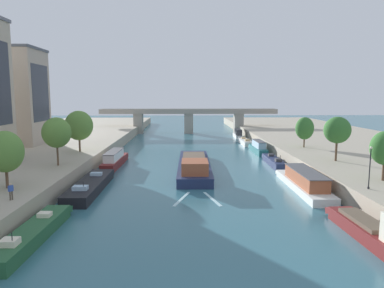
% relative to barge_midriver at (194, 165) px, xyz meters
% --- Properties ---
extents(quay_left, '(36.00, 170.00, 2.40)m').
position_rel_barge_midriver_xyz_m(quay_left, '(-34.10, 15.28, 0.23)').
color(quay_left, '#A89E89').
rests_on(quay_left, ground).
extents(quay_right, '(36.00, 170.00, 2.40)m').
position_rel_barge_midriver_xyz_m(quay_right, '(33.95, 15.28, 0.23)').
color(quay_right, '#A89E89').
rests_on(quay_right, ground).
extents(barge_midriver, '(5.44, 25.05, 3.09)m').
position_rel_barge_midriver_xyz_m(barge_midriver, '(0.00, 0.00, 0.00)').
color(barge_midriver, '#1E284C').
rests_on(barge_midriver, ground).
extents(wake_behind_barge, '(5.60, 5.93, 0.03)m').
position_rel_barge_midriver_xyz_m(wake_behind_barge, '(-0.14, -15.51, -0.96)').
color(wake_behind_barge, '#A5D1DB').
rests_on(wake_behind_barge, ground).
extents(moored_boat_left_gap_after, '(2.61, 13.57, 2.29)m').
position_rel_barge_midriver_xyz_m(moored_boat_left_gap_after, '(-14.43, -27.35, -0.35)').
color(moored_boat_left_gap_after, '#235633').
rests_on(moored_boat_left_gap_after, ground).
extents(moored_boat_left_end, '(3.15, 16.09, 2.38)m').
position_rel_barge_midriver_xyz_m(moored_boat_left_end, '(-13.65, -11.39, -0.31)').
color(moored_boat_left_end, black).
rests_on(moored_boat_left_end, ground).
extents(moored_boat_left_second, '(2.56, 13.91, 2.68)m').
position_rel_barge_midriver_xyz_m(moored_boat_left_second, '(-13.62, 4.84, 0.15)').
color(moored_boat_left_second, maroon).
rests_on(moored_boat_left_second, ground).
extents(moored_boat_right_far, '(2.72, 12.11, 3.45)m').
position_rel_barge_midriver_xyz_m(moored_boat_right_far, '(14.01, -28.43, 0.03)').
color(moored_boat_right_far, maroon).
rests_on(moored_boat_right_far, ground).
extents(moored_boat_right_lone, '(3.20, 16.65, 2.64)m').
position_rel_barge_midriver_xyz_m(moored_boat_right_lone, '(13.83, -11.73, 0.13)').
color(moored_boat_right_lone, silver).
rests_on(moored_boat_right_lone, ground).
extents(moored_boat_right_gap_after, '(2.03, 11.73, 2.31)m').
position_rel_barge_midriver_xyz_m(moored_boat_right_gap_after, '(14.09, 5.03, -0.34)').
color(moored_boat_right_gap_after, '#1E284C').
rests_on(moored_boat_right_gap_after, ground).
extents(moored_boat_right_second, '(2.12, 11.20, 2.74)m').
position_rel_barge_midriver_xyz_m(moored_boat_right_second, '(13.98, 17.74, 0.17)').
color(moored_boat_right_second, '#23666B').
rests_on(moored_boat_right_second, ground).
extents(moored_boat_right_midway, '(2.25, 10.74, 2.26)m').
position_rel_barge_midriver_xyz_m(moored_boat_right_midway, '(13.56, 31.80, -0.36)').
color(moored_boat_right_midway, silver).
rests_on(moored_boat_right_midway, ground).
extents(moored_boat_right_end, '(1.76, 10.38, 2.60)m').
position_rel_barge_midriver_xyz_m(moored_boat_right_end, '(13.82, 44.85, 0.11)').
color(moored_boat_right_end, silver).
rests_on(moored_boat_right_end, ground).
extents(tree_left_third, '(3.75, 3.75, 6.09)m').
position_rel_barge_midriver_xyz_m(tree_left_third, '(-20.36, -19.10, 5.32)').
color(tree_left_third, brown).
rests_on(tree_left_third, quay_left).
extents(tree_left_by_lamp, '(3.94, 3.94, 6.73)m').
position_rel_barge_midriver_xyz_m(tree_left_by_lamp, '(-19.28, -6.77, 6.03)').
color(tree_left_by_lamp, brown).
rests_on(tree_left_by_lamp, quay_left).
extents(tree_left_second, '(4.78, 4.78, 7.10)m').
position_rel_barge_midriver_xyz_m(tree_left_second, '(-19.77, 5.64, 5.97)').
color(tree_left_second, brown).
rests_on(tree_left_second, quay_left).
extents(tree_right_second, '(3.89, 3.89, 6.61)m').
position_rel_barge_midriver_xyz_m(tree_right_second, '(21.05, -4.25, 6.04)').
color(tree_right_second, brown).
rests_on(tree_right_second, quay_right).
extents(tree_right_distant, '(3.38, 3.38, 5.67)m').
position_rel_barge_midriver_xyz_m(tree_right_distant, '(21.02, 9.95, 4.99)').
color(tree_right_distant, brown).
rests_on(tree_right_distant, quay_right).
extents(lamppost_right_bank, '(0.28, 0.28, 4.50)m').
position_rel_barge_midriver_xyz_m(lamppost_right_bank, '(17.69, -20.35, 3.90)').
color(lamppost_right_bank, black).
rests_on(lamppost_right_bank, quay_right).
extents(building_left_corner, '(12.44, 10.41, 18.90)m').
position_rel_barge_midriver_xyz_m(building_left_corner, '(-35.86, 15.46, 10.89)').
color(building_left_corner, '#A89989').
rests_on(building_left_corner, quay_left).
extents(bridge_far, '(56.05, 4.40, 7.78)m').
position_rel_barge_midriver_xyz_m(bridge_far, '(-0.08, 58.15, 3.89)').
color(bridge_far, gray).
rests_on(bridge_far, ground).
extents(person_on_quay, '(0.36, 0.44, 1.63)m').
position_rel_barge_midriver_xyz_m(person_on_quay, '(-17.88, -23.54, 2.36)').
color(person_on_quay, '#473D33').
rests_on(person_on_quay, quay_left).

